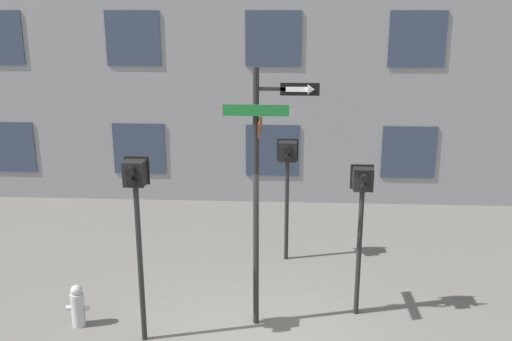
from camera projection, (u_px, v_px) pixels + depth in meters
The scene contains 5 objects.
street_sign_pole at pixel (261, 177), 8.49m from camera, with size 1.38×0.94×4.07m.
pedestrian_signal_left at pixel (136, 204), 8.11m from camera, with size 0.35×0.40×2.85m.
pedestrian_signal_right at pixel (362, 202), 8.91m from camera, with size 0.36×0.40×2.52m.
pedestrian_signal_across at pixel (287, 166), 10.97m from camera, with size 0.41×0.40×2.45m.
fire_hydrant at pixel (78, 306), 9.00m from camera, with size 0.37×0.21×0.70m.
Camera 1 is at (0.35, -7.30, 4.88)m, focal length 40.00 mm.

